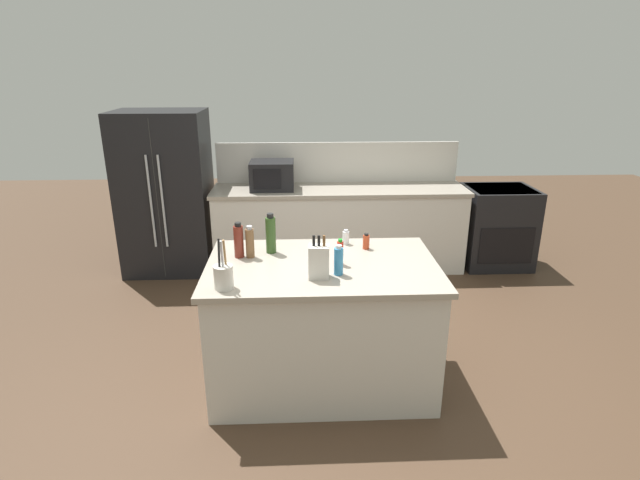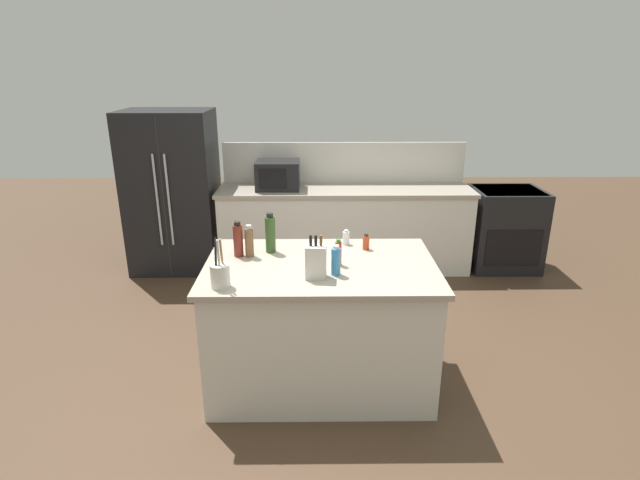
# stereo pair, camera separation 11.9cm
# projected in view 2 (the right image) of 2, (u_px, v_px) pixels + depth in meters

# --- Properties ---
(ground_plane) EXTENTS (14.00, 14.00, 0.00)m
(ground_plane) POSITION_uv_depth(u_px,v_px,m) (320.00, 378.00, 3.78)
(ground_plane) COLOR #473323
(back_counter_run) EXTENTS (2.83, 0.66, 0.94)m
(back_counter_run) POSITION_uv_depth(u_px,v_px,m) (345.00, 228.00, 5.70)
(back_counter_run) COLOR beige
(back_counter_run) RESTS_ON ground_plane
(wall_backsplash) EXTENTS (2.79, 0.03, 0.46)m
(wall_backsplash) POSITION_uv_depth(u_px,v_px,m) (344.00, 162.00, 5.76)
(wall_backsplash) COLOR beige
(wall_backsplash) RESTS_ON back_counter_run
(kitchen_island) EXTENTS (1.61, 1.03, 0.94)m
(kitchen_island) POSITION_uv_depth(u_px,v_px,m) (320.00, 323.00, 3.62)
(kitchen_island) COLOR beige
(kitchen_island) RESTS_ON ground_plane
(refrigerator) EXTENTS (0.95, 0.75, 1.78)m
(refrigerator) POSITION_uv_depth(u_px,v_px,m) (173.00, 192.00, 5.58)
(refrigerator) COLOR black
(refrigerator) RESTS_ON ground_plane
(range_oven) EXTENTS (0.76, 0.65, 0.92)m
(range_oven) POSITION_uv_depth(u_px,v_px,m) (504.00, 228.00, 5.71)
(range_oven) COLOR black
(range_oven) RESTS_ON ground_plane
(microwave) EXTENTS (0.47, 0.39, 0.31)m
(microwave) POSITION_uv_depth(u_px,v_px,m) (278.00, 175.00, 5.48)
(microwave) COLOR black
(microwave) RESTS_ON back_counter_run
(knife_block) EXTENTS (0.14, 0.11, 0.29)m
(knife_block) POSITION_uv_depth(u_px,v_px,m) (316.00, 261.00, 3.20)
(knife_block) COLOR beige
(knife_block) RESTS_ON kitchen_island
(utensil_crock) EXTENTS (0.12, 0.12, 0.32)m
(utensil_crock) POSITION_uv_depth(u_px,v_px,m) (220.00, 275.00, 3.08)
(utensil_crock) COLOR beige
(utensil_crock) RESTS_ON kitchen_island
(olive_oil_bottle) EXTENTS (0.07, 0.07, 0.30)m
(olive_oil_bottle) POSITION_uv_depth(u_px,v_px,m) (270.00, 234.00, 3.64)
(olive_oil_bottle) COLOR #2D4C1E
(olive_oil_bottle) RESTS_ON kitchen_island
(pepper_grinder) EXTENTS (0.06, 0.06, 0.24)m
(pepper_grinder) POSITION_uv_depth(u_px,v_px,m) (249.00, 242.00, 3.56)
(pepper_grinder) COLOR brown
(pepper_grinder) RESTS_ON kitchen_island
(vinegar_bottle) EXTENTS (0.07, 0.07, 0.26)m
(vinegar_bottle) POSITION_uv_depth(u_px,v_px,m) (238.00, 240.00, 3.56)
(vinegar_bottle) COLOR maroon
(vinegar_bottle) RESTS_ON kitchen_island
(salt_shaker) EXTENTS (0.05, 0.05, 0.12)m
(salt_shaker) POSITION_uv_depth(u_px,v_px,m) (346.00, 238.00, 3.82)
(salt_shaker) COLOR silver
(salt_shaker) RESTS_ON kitchen_island
(dish_soap_bottle) EXTENTS (0.06, 0.06, 0.20)m
(dish_soap_bottle) POSITION_uv_depth(u_px,v_px,m) (336.00, 261.00, 3.25)
(dish_soap_bottle) COLOR #3384BC
(dish_soap_bottle) RESTS_ON kitchen_island
(hot_sauce_bottle) EXTENTS (0.04, 0.04, 0.19)m
(hot_sauce_bottle) POSITION_uv_depth(u_px,v_px,m) (338.00, 253.00, 3.42)
(hot_sauce_bottle) COLOR red
(hot_sauce_bottle) RESTS_ON kitchen_island
(spice_jar_paprika) EXTENTS (0.05, 0.05, 0.12)m
(spice_jar_paprika) POSITION_uv_depth(u_px,v_px,m) (366.00, 242.00, 3.71)
(spice_jar_paprika) COLOR #B73D1E
(spice_jar_paprika) RESTS_ON kitchen_island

